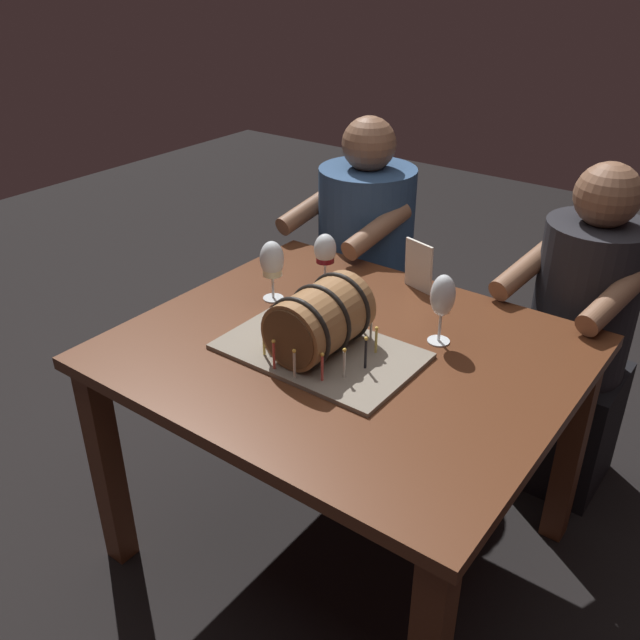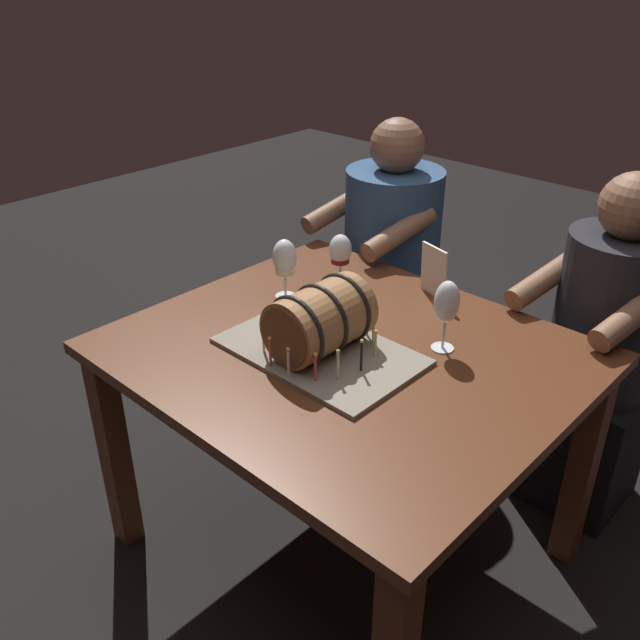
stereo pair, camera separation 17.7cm
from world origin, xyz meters
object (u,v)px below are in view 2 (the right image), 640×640
(wine_glass_red, at_px, (340,252))
(person_seated_right, at_px, (596,366))
(barrel_cake, at_px, (320,325))
(dining_table, at_px, (347,381))
(menu_card, at_px, (434,271))
(wine_glass_empty, at_px, (447,304))
(wine_glass_white, at_px, (285,260))
(person_seated_left, at_px, (389,280))

(wine_glass_red, bearing_deg, person_seated_right, 33.41)
(barrel_cake, distance_m, wine_glass_red, 0.42)
(dining_table, distance_m, menu_card, 0.46)
(wine_glass_red, relative_size, menu_card, 1.08)
(wine_glass_empty, relative_size, menu_card, 1.25)
(dining_table, relative_size, wine_glass_red, 6.82)
(person_seated_right, bearing_deg, wine_glass_white, -140.36)
(wine_glass_empty, bearing_deg, wine_glass_white, -172.29)
(wine_glass_red, xyz_separation_m, wine_glass_white, (-0.07, -0.17, 0.01))
(person_seated_left, relative_size, person_seated_right, 1.02)
(wine_glass_empty, bearing_deg, wine_glass_red, 167.53)
(person_seated_left, bearing_deg, barrel_cake, -64.54)
(menu_card, relative_size, person_seated_right, 0.14)
(person_seated_left, distance_m, person_seated_right, 0.83)
(person_seated_left, bearing_deg, wine_glass_red, -72.40)
(wine_glass_red, relative_size, wine_glass_white, 0.92)
(wine_glass_red, distance_m, person_seated_right, 0.89)
(wine_glass_white, distance_m, person_seated_left, 0.70)
(menu_card, height_order, person_seated_left, person_seated_left)
(barrel_cake, height_order, wine_glass_red, barrel_cake)
(dining_table, relative_size, menu_card, 7.36)
(barrel_cake, distance_m, person_seated_left, 0.92)
(barrel_cake, bearing_deg, menu_card, 88.10)
(person_seated_left, bearing_deg, wine_glass_white, -83.22)
(dining_table, height_order, wine_glass_empty, wine_glass_empty)
(menu_card, height_order, person_seated_right, person_seated_right)
(menu_card, bearing_deg, barrel_cake, -76.48)
(dining_table, bearing_deg, wine_glass_empty, 42.57)
(dining_table, xyz_separation_m, person_seated_left, (-0.42, 0.73, -0.08))
(wine_glass_red, relative_size, wine_glass_empty, 0.86)
(person_seated_right, bearing_deg, dining_table, -119.69)
(wine_glass_empty, relative_size, wine_glass_white, 1.06)
(menu_card, bearing_deg, person_seated_left, 157.65)
(wine_glass_empty, bearing_deg, dining_table, -137.43)
(wine_glass_red, relative_size, person_seated_left, 0.15)
(wine_glass_white, xyz_separation_m, menu_card, (0.32, 0.32, -0.04))
(barrel_cake, relative_size, wine_glass_white, 2.75)
(barrel_cake, height_order, menu_card, barrel_cake)
(dining_table, distance_m, person_seated_left, 0.84)
(person_seated_right, bearing_deg, wine_glass_empty, -112.23)
(wine_glass_empty, relative_size, person_seated_right, 0.18)
(wine_glass_white, height_order, person_seated_right, person_seated_right)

